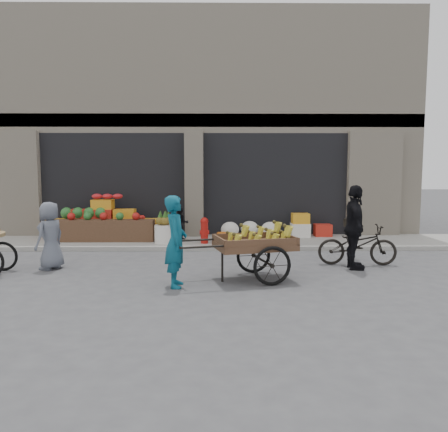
{
  "coord_description": "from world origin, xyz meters",
  "views": [
    {
      "loc": [
        0.75,
        -8.19,
        2.1
      ],
      "look_at": [
        0.86,
        1.32,
        1.1
      ],
      "focal_mm": 35.0,
      "sensor_mm": 36.0,
      "label": 1
    }
  ],
  "objects_px": {
    "seated_person": "(181,223)",
    "cyclist": "(354,227)",
    "pineapple_bin": "(164,234)",
    "vendor_woman": "(176,241)",
    "fire_hydrant": "(204,229)",
    "vendor_grey": "(50,236)",
    "orange_bucket": "(223,238)",
    "banana_cart": "(252,241)",
    "bicycle": "(357,245)"
  },
  "relations": [
    {
      "from": "vendor_grey",
      "to": "cyclist",
      "type": "bearing_deg",
      "value": 112.09
    },
    {
      "from": "seated_person",
      "to": "vendor_woman",
      "type": "distance_m",
      "value": 4.66
    },
    {
      "from": "fire_hydrant",
      "to": "vendor_woman",
      "type": "relative_size",
      "value": 0.43
    },
    {
      "from": "pineapple_bin",
      "to": "bicycle",
      "type": "relative_size",
      "value": 0.3
    },
    {
      "from": "seated_person",
      "to": "vendor_woman",
      "type": "relative_size",
      "value": 0.56
    },
    {
      "from": "fire_hydrant",
      "to": "seated_person",
      "type": "xyz_separation_m",
      "value": [
        -0.7,
        0.65,
        0.08
      ]
    },
    {
      "from": "seated_person",
      "to": "vendor_grey",
      "type": "xyz_separation_m",
      "value": [
        -2.48,
        -3.2,
        0.13
      ]
    },
    {
      "from": "seated_person",
      "to": "banana_cart",
      "type": "distance_m",
      "value": 4.51
    },
    {
      "from": "bicycle",
      "to": "orange_bucket",
      "type": "bearing_deg",
      "value": 59.04
    },
    {
      "from": "seated_person",
      "to": "banana_cart",
      "type": "xyz_separation_m",
      "value": [
        1.73,
        -4.16,
        0.17
      ]
    },
    {
      "from": "fire_hydrant",
      "to": "banana_cart",
      "type": "distance_m",
      "value": 3.67
    },
    {
      "from": "pineapple_bin",
      "to": "vendor_woman",
      "type": "bearing_deg",
      "value": -79.87
    },
    {
      "from": "fire_hydrant",
      "to": "banana_cart",
      "type": "relative_size",
      "value": 0.27
    },
    {
      "from": "pineapple_bin",
      "to": "fire_hydrant",
      "type": "distance_m",
      "value": 1.11
    },
    {
      "from": "pineapple_bin",
      "to": "cyclist",
      "type": "xyz_separation_m",
      "value": [
        4.37,
        -2.67,
        0.53
      ]
    },
    {
      "from": "banana_cart",
      "to": "vendor_woman",
      "type": "relative_size",
      "value": 1.59
    },
    {
      "from": "banana_cart",
      "to": "bicycle",
      "type": "relative_size",
      "value": 1.54
    },
    {
      "from": "seated_person",
      "to": "bicycle",
      "type": "relative_size",
      "value": 0.54
    },
    {
      "from": "pineapple_bin",
      "to": "orange_bucket",
      "type": "xyz_separation_m",
      "value": [
        1.6,
        -0.1,
        -0.1
      ]
    },
    {
      "from": "fire_hydrant",
      "to": "orange_bucket",
      "type": "height_order",
      "value": "fire_hydrant"
    },
    {
      "from": "vendor_woman",
      "to": "bicycle",
      "type": "distance_m",
      "value": 4.25
    },
    {
      "from": "orange_bucket",
      "to": "banana_cart",
      "type": "height_order",
      "value": "banana_cart"
    },
    {
      "from": "fire_hydrant",
      "to": "orange_bucket",
      "type": "bearing_deg",
      "value": -5.71
    },
    {
      "from": "orange_bucket",
      "to": "banana_cart",
      "type": "bearing_deg",
      "value": -81.33
    },
    {
      "from": "bicycle",
      "to": "cyclist",
      "type": "relative_size",
      "value": 0.96
    },
    {
      "from": "vendor_grey",
      "to": "banana_cart",
      "type": "bearing_deg",
      "value": 99.83
    },
    {
      "from": "vendor_grey",
      "to": "cyclist",
      "type": "xyz_separation_m",
      "value": [
        6.45,
        -0.07,
        0.18
      ]
    },
    {
      "from": "orange_bucket",
      "to": "vendor_woman",
      "type": "distance_m",
      "value": 4.07
    },
    {
      "from": "cyclist",
      "to": "fire_hydrant",
      "type": "bearing_deg",
      "value": 56.49
    },
    {
      "from": "orange_bucket",
      "to": "vendor_grey",
      "type": "relative_size",
      "value": 0.22
    },
    {
      "from": "cyclist",
      "to": "vendor_woman",
      "type": "bearing_deg",
      "value": 115.8
    },
    {
      "from": "banana_cart",
      "to": "vendor_grey",
      "type": "distance_m",
      "value": 4.32
    },
    {
      "from": "orange_bucket",
      "to": "fire_hydrant",
      "type": "bearing_deg",
      "value": 174.29
    },
    {
      "from": "pineapple_bin",
      "to": "vendor_grey",
      "type": "xyz_separation_m",
      "value": [
        -2.08,
        -2.6,
        0.35
      ]
    },
    {
      "from": "seated_person",
      "to": "cyclist",
      "type": "height_order",
      "value": "cyclist"
    },
    {
      "from": "pineapple_bin",
      "to": "vendor_woman",
      "type": "distance_m",
      "value": 4.13
    },
    {
      "from": "seated_person",
      "to": "orange_bucket",
      "type": "bearing_deg",
      "value": -40.26
    },
    {
      "from": "fire_hydrant",
      "to": "orange_bucket",
      "type": "distance_m",
      "value": 0.55
    },
    {
      "from": "banana_cart",
      "to": "cyclist",
      "type": "distance_m",
      "value": 2.42
    },
    {
      "from": "fire_hydrant",
      "to": "seated_person",
      "type": "bearing_deg",
      "value": 137.12
    },
    {
      "from": "vendor_woman",
      "to": "cyclist",
      "type": "relative_size",
      "value": 0.92
    },
    {
      "from": "pineapple_bin",
      "to": "vendor_woman",
      "type": "relative_size",
      "value": 0.31
    },
    {
      "from": "seated_person",
      "to": "vendor_woman",
      "type": "height_order",
      "value": "vendor_woman"
    },
    {
      "from": "fire_hydrant",
      "to": "vendor_woman",
      "type": "distance_m",
      "value": 4.02
    },
    {
      "from": "bicycle",
      "to": "seated_person",
      "type": "bearing_deg",
      "value": 60.65
    },
    {
      "from": "pineapple_bin",
      "to": "cyclist",
      "type": "distance_m",
      "value": 5.14
    },
    {
      "from": "vendor_woman",
      "to": "cyclist",
      "type": "xyz_separation_m",
      "value": [
        3.65,
        1.37,
        0.07
      ]
    },
    {
      "from": "fire_hydrant",
      "to": "vendor_grey",
      "type": "distance_m",
      "value": 4.09
    },
    {
      "from": "vendor_woman",
      "to": "pineapple_bin",
      "type": "bearing_deg",
      "value": 8.26
    },
    {
      "from": "vendor_woman",
      "to": "bicycle",
      "type": "height_order",
      "value": "vendor_woman"
    }
  ]
}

